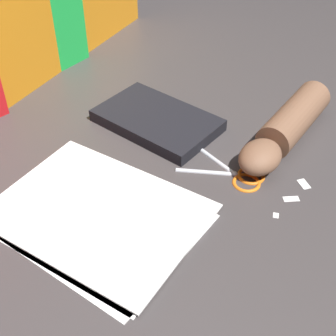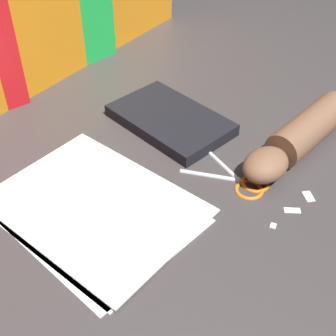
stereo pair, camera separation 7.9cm
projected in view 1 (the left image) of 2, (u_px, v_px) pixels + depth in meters
ground_plane at (160, 191)px, 0.84m from camera, size 6.00×6.00×0.00m
paper_stack at (95, 214)px, 0.79m from camera, size 0.28×0.36×0.01m
book_closed at (157, 120)px, 0.99m from camera, size 0.17×0.26×0.03m
scissors at (236, 173)px, 0.87m from camera, size 0.11×0.17×0.01m
hand_forearm at (286, 128)px, 0.93m from camera, size 0.31×0.07×0.07m
paper_scrap_near at (291, 199)px, 0.82m from camera, size 0.03×0.03×0.00m
paper_scrap_mid at (304, 184)px, 0.85m from camera, size 0.03×0.03×0.00m
paper_scrap_far at (276, 215)px, 0.79m from camera, size 0.02×0.01×0.00m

